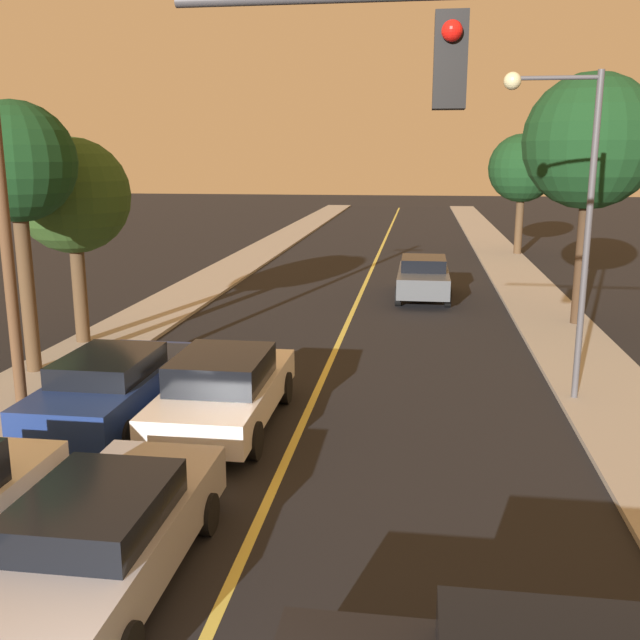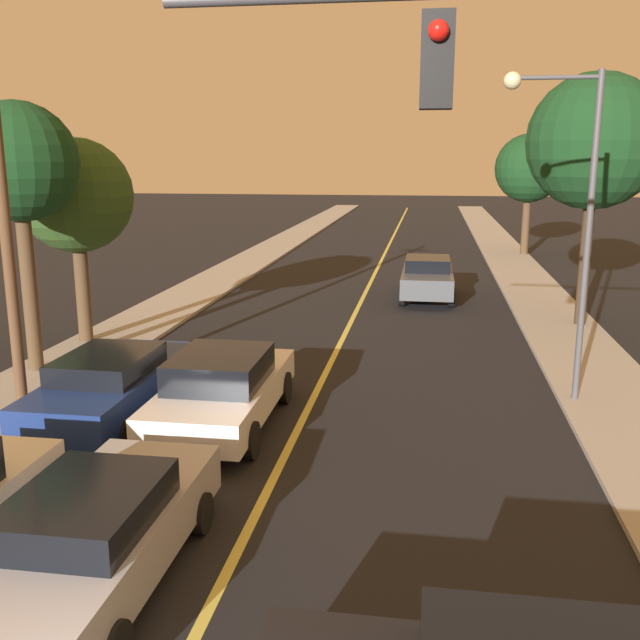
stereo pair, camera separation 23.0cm
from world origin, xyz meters
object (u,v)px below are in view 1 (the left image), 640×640
(tree_right_near, at_px, (590,142))
(streetlamp_right, at_px, (568,193))
(utility_pole_left, at_px, (1,189))
(tree_left_near, at_px, (16,165))
(car_near_lane_front, at_px, (103,536))
(tree_left_far, at_px, (73,197))
(tree_right_far, at_px, (522,169))
(car_near_lane_second, at_px, (224,389))
(car_far_oncoming, at_px, (423,277))
(car_outer_lane_second, at_px, (113,385))

(tree_right_near, bearing_deg, streetlamp_right, -104.98)
(streetlamp_right, xyz_separation_m, utility_pole_left, (-11.36, -2.35, 0.11))
(tree_left_near, bearing_deg, tree_right_near, 26.68)
(streetlamp_right, distance_m, tree_right_near, 7.90)
(car_near_lane_front, bearing_deg, tree_left_near, 124.09)
(tree_left_far, distance_m, tree_right_near, 15.38)
(tree_left_near, relative_size, tree_right_far, 1.01)
(streetlamp_right, height_order, utility_pole_left, utility_pole_left)
(tree_left_far, bearing_deg, streetlamp_right, -14.01)
(tree_left_near, height_order, tree_left_far, tree_left_near)
(car_near_lane_front, xyz_separation_m, tree_left_far, (-5.81, 11.32, 3.52))
(utility_pole_left, xyz_separation_m, tree_right_far, (13.70, 27.11, 0.01))
(car_near_lane_second, relative_size, tree_left_near, 0.75)
(utility_pole_left, bearing_deg, tree_right_near, 36.50)
(streetlamp_right, distance_m, utility_pole_left, 11.60)
(tree_right_near, bearing_deg, car_near_lane_second, -131.31)
(car_far_oncoming, height_order, tree_right_near, tree_right_near)
(streetlamp_right, xyz_separation_m, tree_right_near, (2.02, 7.55, 1.17))
(car_far_oncoming, bearing_deg, car_near_lane_front, 78.64)
(car_outer_lane_second, relative_size, utility_pole_left, 0.58)
(car_near_lane_front, height_order, tree_left_far, tree_left_far)
(car_far_oncoming, distance_m, tree_right_far, 14.68)
(streetlamp_right, relative_size, tree_right_far, 1.07)
(car_near_lane_second, relative_size, tree_left_far, 0.85)
(car_near_lane_second, height_order, streetlamp_right, streetlamp_right)
(car_outer_lane_second, bearing_deg, tree_left_near, 141.08)
(car_near_lane_front, height_order, streetlamp_right, streetlamp_right)
(tree_right_near, xyz_separation_m, tree_right_far, (0.33, 17.21, -1.05))
(utility_pole_left, height_order, tree_right_near, utility_pole_left)
(car_near_lane_front, xyz_separation_m, car_outer_lane_second, (-2.39, 5.74, 0.01))
(car_near_lane_front, relative_size, tree_right_far, 0.74)
(car_near_lane_second, distance_m, tree_left_near, 7.68)
(car_far_oncoming, relative_size, streetlamp_right, 0.69)
(car_near_lane_second, xyz_separation_m, tree_left_far, (-5.81, 5.69, 3.45))
(car_outer_lane_second, xyz_separation_m, streetlamp_right, (9.23, 2.42, 3.85))
(tree_left_far, bearing_deg, tree_right_near, 16.68)
(car_near_lane_front, bearing_deg, car_far_oncoming, 78.64)
(utility_pole_left, bearing_deg, tree_left_far, 103.18)
(car_near_lane_second, bearing_deg, car_near_lane_front, -90.00)
(utility_pole_left, distance_m, tree_right_near, 16.67)
(car_outer_lane_second, bearing_deg, streetlamp_right, 14.68)
(car_near_lane_second, xyz_separation_m, tree_right_far, (9.19, 27.30, 3.92))
(car_outer_lane_second, height_order, tree_right_near, tree_right_near)
(car_far_oncoming, distance_m, utility_pole_left, 16.79)
(tree_right_far, bearing_deg, streetlamp_right, -95.41)
(tree_left_near, bearing_deg, car_outer_lane_second, -38.92)
(tree_left_near, bearing_deg, streetlamp_right, -1.09)
(streetlamp_right, relative_size, tree_right_near, 0.90)
(car_near_lane_front, height_order, tree_left_near, tree_left_near)
(utility_pole_left, distance_m, tree_left_near, 2.87)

